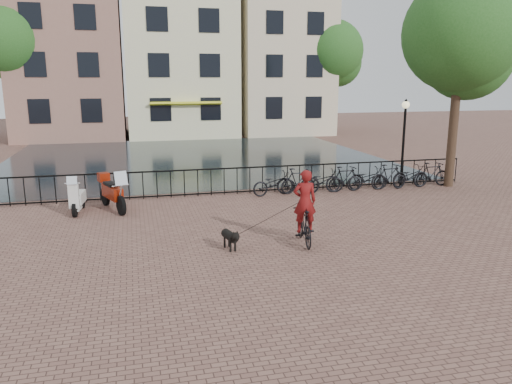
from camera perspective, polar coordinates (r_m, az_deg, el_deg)
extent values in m
plane|color=brown|center=(11.55, 3.63, -9.05)|extent=(100.00, 100.00, 0.00)
plane|color=black|center=(28.03, -7.08, 3.91)|extent=(20.00, 20.00, 0.00)
cube|color=black|center=(18.79, -3.68, 2.69)|extent=(20.00, 0.05, 0.05)
cube|color=black|center=(18.97, -3.64, -0.04)|extent=(20.00, 0.05, 0.05)
cube|color=#885D4F|center=(40.46, -20.60, 14.45)|extent=(7.50, 9.00, 12.00)
cube|color=beige|center=(40.40, -8.85, 14.39)|extent=(8.00, 9.00, 11.00)
cube|color=yellow|center=(35.75, -7.98, 9.98)|extent=(5.00, 0.60, 0.15)
cube|color=beige|center=(41.94, 2.47, 15.48)|extent=(7.00, 9.00, 12.50)
cylinder|color=black|center=(38.01, -26.07, 9.82)|extent=(0.36, 0.36, 6.30)
sphere|color=#20531B|center=(38.08, -26.61, 15.22)|extent=(5.04, 5.04, 5.04)
cylinder|color=black|center=(21.55, 21.70, 7.95)|extent=(0.36, 0.36, 5.60)
sphere|color=#20531B|center=(21.56, 22.43, 16.43)|extent=(4.48, 4.48, 4.48)
cylinder|color=black|center=(40.24, 8.53, 10.81)|extent=(0.36, 0.36, 5.95)
sphere|color=#20531B|center=(40.27, 8.70, 15.64)|extent=(4.76, 4.76, 4.76)
cylinder|color=black|center=(20.83, 16.45, 4.86)|extent=(0.10, 0.10, 3.20)
sphere|color=beige|center=(20.68, 16.75, 9.53)|extent=(0.30, 0.30, 0.30)
imported|color=black|center=(13.28, 5.53, -3.79)|extent=(0.69, 1.76, 1.03)
imported|color=maroon|center=(13.07, 5.61, -0.35)|extent=(0.79, 0.57, 2.01)
imported|color=black|center=(18.72, 2.10, 0.96)|extent=(1.78, 0.82, 0.90)
imported|color=black|center=(18.99, 4.86, 1.25)|extent=(1.71, 0.68, 1.00)
imported|color=black|center=(19.32, 7.53, 1.23)|extent=(1.75, 0.71, 0.90)
imported|color=black|center=(19.68, 10.11, 1.50)|extent=(1.71, 0.67, 1.00)
imported|color=black|center=(20.09, 12.58, 1.48)|extent=(1.72, 0.60, 0.90)
imported|color=black|center=(20.52, 14.97, 1.72)|extent=(1.71, 0.69, 1.00)
imported|color=black|center=(21.00, 17.23, 1.69)|extent=(1.79, 0.85, 0.90)
imported|color=black|center=(21.49, 19.42, 1.91)|extent=(1.69, 0.56, 1.00)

